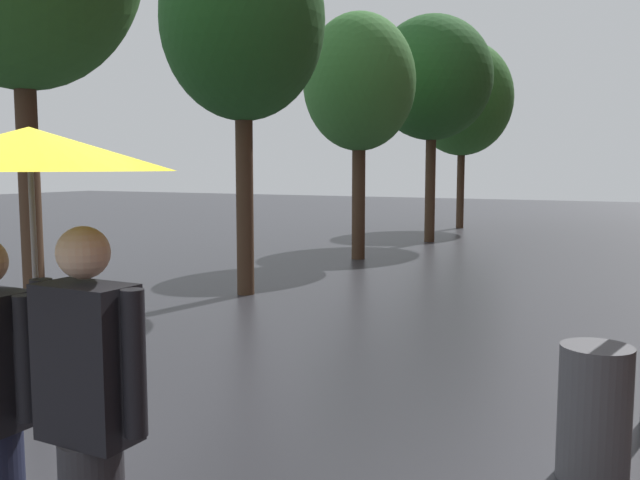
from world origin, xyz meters
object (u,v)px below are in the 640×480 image
street_tree_2 (359,84)px  street_tree_4 (462,99)px  street_tree_1 (243,22)px  litter_bin (594,413)px  street_tree_3 (432,79)px  couple_under_umbrella (35,291)px

street_tree_2 → street_tree_4: bearing=90.2°
street_tree_1 → litter_bin: bearing=-38.5°
street_tree_3 → litter_bin: 14.13m
street_tree_1 → litter_bin: 7.75m
street_tree_2 → couple_under_umbrella: size_ratio=2.43×
couple_under_umbrella → litter_bin: (2.01, 2.46, -1.01)m
street_tree_2 → street_tree_3: size_ratio=0.88×
street_tree_3 → litter_bin: bearing=-68.1°
street_tree_4 → litter_bin: bearing=-72.2°
street_tree_2 → street_tree_4: street_tree_4 is taller
street_tree_1 → street_tree_3: 8.38m
street_tree_1 → street_tree_4: (-0.10, 12.68, 0.01)m
litter_bin → street_tree_1: bearing=141.5°
street_tree_1 → street_tree_3: street_tree_3 is taller
street_tree_1 → litter_bin: (5.35, -4.25, -3.66)m
couple_under_umbrella → street_tree_4: bearing=100.0°
street_tree_3 → street_tree_4: 4.33m
street_tree_2 → street_tree_3: 3.95m
street_tree_2 → street_tree_3: bearing=85.1°
street_tree_4 → litter_bin: street_tree_4 is taller
street_tree_4 → litter_bin: 18.17m
street_tree_3 → litter_bin: (5.08, -12.63, -3.77)m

